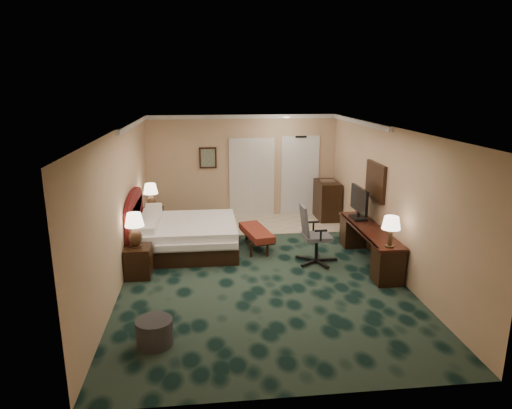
{
  "coord_description": "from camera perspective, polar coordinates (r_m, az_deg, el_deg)",
  "views": [
    {
      "loc": [
        -0.97,
        -8.15,
        3.46
      ],
      "look_at": [
        0.01,
        0.6,
        1.13
      ],
      "focal_mm": 32.0,
      "sensor_mm": 36.0,
      "label": 1
    }
  ],
  "objects": [
    {
      "name": "desk",
      "position": [
        9.38,
        13.9,
        -4.98
      ],
      "size": [
        0.53,
        2.46,
        0.71
      ],
      "primitive_type": "cube",
      "color": "black",
      "rests_on": "ground"
    },
    {
      "name": "crown_molding",
      "position": [
        8.24,
        0.39,
        9.17
      ],
      "size": [
        5.0,
        7.5,
        0.1
      ],
      "primitive_type": null,
      "color": "white",
      "rests_on": "wall_back"
    },
    {
      "name": "tile_patch",
      "position": [
        11.72,
        3.06,
        -2.34
      ],
      "size": [
        3.2,
        1.7,
        0.01
      ],
      "primitive_type": "cube",
      "color": "beige",
      "rests_on": "ground"
    },
    {
      "name": "ceiling",
      "position": [
        8.24,
        0.39,
        9.52
      ],
      "size": [
        5.0,
        7.5,
        0.0
      ],
      "primitive_type": "cube",
      "color": "white",
      "rests_on": "wall_back"
    },
    {
      "name": "lamp_near",
      "position": [
        8.55,
        -14.89,
        -3.14
      ],
      "size": [
        0.35,
        0.35,
        0.65
      ],
      "primitive_type": null,
      "rotation": [
        0.0,
        0.0,
        -0.02
      ],
      "color": "black",
      "rests_on": "nightstand_near"
    },
    {
      "name": "entry_door",
      "position": [
        12.37,
        5.48,
        3.52
      ],
      "size": [
        1.02,
        0.06,
        2.18
      ],
      "primitive_type": "cube",
      "color": "white",
      "rests_on": "ground"
    },
    {
      "name": "wall_mirror",
      "position": [
        9.59,
        14.72,
        2.83
      ],
      "size": [
        0.05,
        0.95,
        0.75
      ],
      "primitive_type": "cube",
      "color": "white",
      "rests_on": "wall_right"
    },
    {
      "name": "closet_doors",
      "position": [
        12.16,
        -0.53,
        3.39
      ],
      "size": [
        1.2,
        0.06,
        2.1
      ],
      "primitive_type": "cube",
      "color": "silver",
      "rests_on": "ground"
    },
    {
      "name": "bed",
      "position": [
        9.82,
        -8.49,
        -3.98
      ],
      "size": [
        2.04,
        1.89,
        0.65
      ],
      "primitive_type": "cube",
      "color": "white",
      "rests_on": "ground"
    },
    {
      "name": "desk_chair",
      "position": [
        9.09,
        7.62,
        -3.68
      ],
      "size": [
        0.71,
        0.66,
        1.19
      ],
      "primitive_type": null,
      "rotation": [
        0.0,
        0.0,
        0.02
      ],
      "color": "#474751",
      "rests_on": "ground"
    },
    {
      "name": "ottoman",
      "position": [
        6.62,
        -12.56,
        -15.28
      ],
      "size": [
        0.58,
        0.58,
        0.36
      ],
      "primitive_type": "cylinder",
      "rotation": [
        0.0,
        0.0,
        0.17
      ],
      "color": "#333333",
      "rests_on": "ground"
    },
    {
      "name": "headboard",
      "position": [
        9.67,
        -14.89,
        -2.29
      ],
      "size": [
        0.12,
        2.0,
        1.4
      ],
      "primitive_type": null,
      "color": "#49100E",
      "rests_on": "ground"
    },
    {
      "name": "wall_front",
      "position": [
        4.97,
        5.58,
        -10.39
      ],
      "size": [
        5.0,
        0.0,
        2.7
      ],
      "primitive_type": "cube",
      "color": "tan",
      "rests_on": "ground"
    },
    {
      "name": "nightstand_far",
      "position": [
        11.09,
        -12.71,
        -2.1
      ],
      "size": [
        0.48,
        0.55,
        0.6
      ],
      "primitive_type": "cube",
      "color": "black",
      "rests_on": "ground"
    },
    {
      "name": "wall_left",
      "position": [
        8.55,
        -16.5,
        -0.09
      ],
      "size": [
        0.0,
        7.5,
        2.7
      ],
      "primitive_type": "cube",
      "color": "tan",
      "rests_on": "ground"
    },
    {
      "name": "wall_right",
      "position": [
        9.1,
        16.2,
        0.81
      ],
      "size": [
        0.0,
        7.5,
        2.7
      ],
      "primitive_type": "cube",
      "color": "tan",
      "rests_on": "ground"
    },
    {
      "name": "nightstand_near",
      "position": [
        8.76,
        -14.46,
        -6.92
      ],
      "size": [
        0.46,
        0.53,
        0.58
      ],
      "primitive_type": "cube",
      "color": "black",
      "rests_on": "ground"
    },
    {
      "name": "bed_bench",
      "position": [
        9.93,
        0.04,
        -4.26
      ],
      "size": [
        0.69,
        1.32,
        0.43
      ],
      "primitive_type": "cube",
      "rotation": [
        0.0,
        0.0,
        0.21
      ],
      "color": "maroon",
      "rests_on": "ground"
    },
    {
      "name": "minibar",
      "position": [
        12.14,
        8.85,
        0.54
      ],
      "size": [
        0.53,
        0.95,
        1.01
      ],
      "primitive_type": "cube",
      "color": "black",
      "rests_on": "ground"
    },
    {
      "name": "tv",
      "position": [
        9.75,
        12.76,
        0.15
      ],
      "size": [
        0.09,
        0.88,
        0.69
      ],
      "primitive_type": "cube",
      "rotation": [
        0.0,
        0.0,
        0.02
      ],
      "color": "black",
      "rests_on": "desk"
    },
    {
      "name": "wall_art",
      "position": [
        12.0,
        -6.03,
        5.82
      ],
      "size": [
        0.45,
        0.06,
        0.55
      ],
      "primitive_type": "cube",
      "color": "#436256",
      "rests_on": "wall_back"
    },
    {
      "name": "desk_lamp",
      "position": [
        8.24,
        16.48,
        -3.27
      ],
      "size": [
        0.39,
        0.39,
        0.56
      ],
      "primitive_type": null,
      "rotation": [
        0.0,
        0.0,
        0.26
      ],
      "color": "black",
      "rests_on": "desk"
    },
    {
      "name": "floor",
      "position": [
        8.9,
        0.36,
        -8.05
      ],
      "size": [
        5.0,
        7.5,
        0.0
      ],
      "primitive_type": "cube",
      "color": "black",
      "rests_on": "ground"
    },
    {
      "name": "wall_back",
      "position": [
        12.12,
        -1.73,
        4.79
      ],
      "size": [
        5.0,
        0.0,
        2.7
      ],
      "primitive_type": "cube",
      "color": "tan",
      "rests_on": "ground"
    },
    {
      "name": "lamp_far",
      "position": [
        10.88,
        -13.0,
        0.94
      ],
      "size": [
        0.4,
        0.4,
        0.63
      ],
      "primitive_type": null,
      "rotation": [
        0.0,
        0.0,
        -0.2
      ],
      "color": "black",
      "rests_on": "nightstand_far"
    }
  ]
}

